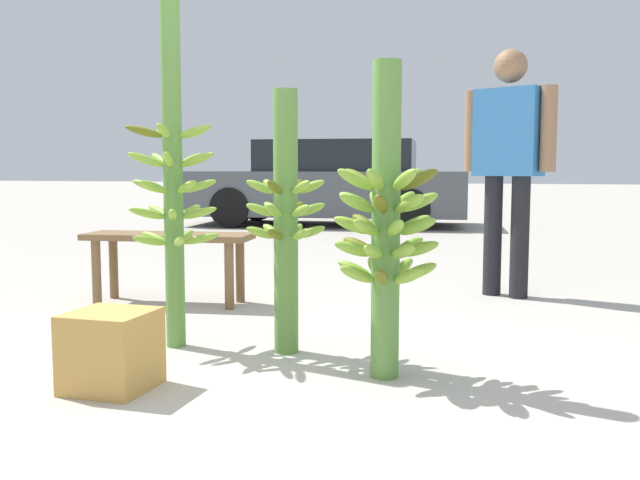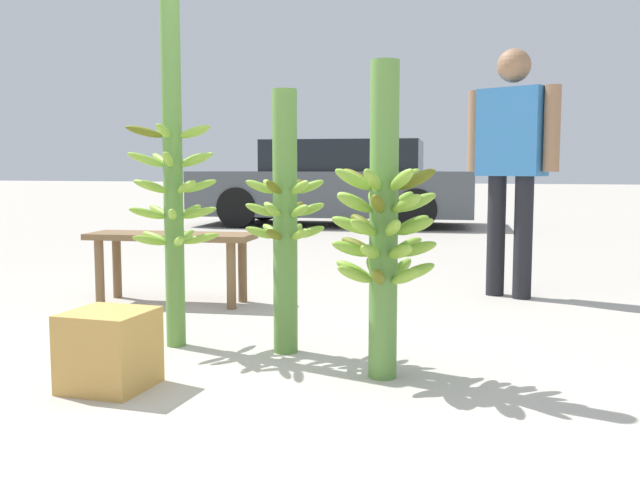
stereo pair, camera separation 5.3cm
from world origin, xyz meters
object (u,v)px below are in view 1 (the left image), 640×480
Objects in this scene: banana_stalk_left at (173,178)px; banana_stalk_center at (286,220)px; parked_car at (330,184)px; produce_crate at (111,350)px; vendor_person at (508,151)px; banana_stalk_right at (386,224)px; market_bench at (168,246)px.

banana_stalk_left reaches higher than banana_stalk_center.
banana_stalk_left is 7.81m from parked_car.
produce_crate is (1.44, -8.41, -0.49)m from parked_car.
parked_car is (-2.91, 5.75, -0.37)m from vendor_person.
banana_stalk_right is 0.79× the size of vendor_person.
banana_stalk_right is 2.25m from vendor_person.
banana_stalk_center is (0.58, 0.05, -0.20)m from banana_stalk_left.
parked_car reaches higher than market_bench.
banana_stalk_right is (1.13, -0.23, -0.18)m from banana_stalk_left.
market_bench is 3.55× the size of produce_crate.
banana_stalk_center is 0.61m from banana_stalk_right.
vendor_person is at bearing 51.32° from banana_stalk_left.
banana_stalk_center is at bearing 86.76° from vendor_person.
produce_crate is at bearing -155.06° from banana_stalk_right.
banana_stalk_center is 1.55m from market_bench.
market_bench is at bearing -179.97° from parked_car.
market_bench is (-1.17, 0.98, -0.27)m from banana_stalk_center.
banana_stalk_left is at bearing -66.97° from market_bench.
market_bench is 1.88m from produce_crate.
banana_stalk_center is at bearing 4.50° from banana_stalk_left.
banana_stalk_left reaches higher than vendor_person.
banana_stalk_left reaches higher than parked_car.
banana_stalk_center is 0.74× the size of vendor_person.
parked_car is at bearing 104.17° from banana_stalk_center.
vendor_person reaches higher than market_bench.
banana_stalk_center is 0.95× the size of banana_stalk_right.
banana_stalk_left is at bearing 75.32° from vendor_person.
banana_stalk_right is 1.26m from produce_crate.
banana_stalk_left is 1.27m from market_bench.
banana_stalk_center reaches higher than market_bench.
banana_stalk_left is 5.41× the size of produce_crate.
vendor_person reaches higher than parked_car.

